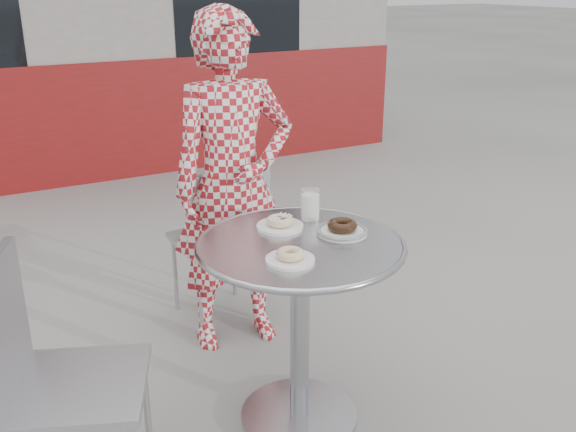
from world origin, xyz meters
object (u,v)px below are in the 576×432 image
chair_far (219,271)px  milk_cup (310,205)px  bistro_table (300,289)px  plate_checker (342,229)px  seated_person (233,185)px  plate_near (290,257)px  plate_far (280,223)px

chair_far → milk_cup: bearing=95.9°
bistro_table → plate_checker: (0.18, 0.00, 0.20)m
plate_checker → milk_cup: milk_cup is taller
plate_checker → seated_person: bearing=100.6°
plate_near → plate_checker: plate_checker is taller
bistro_table → milk_cup: milk_cup is taller
plate_far → plate_checker: plate_checker is taller
bistro_table → seated_person: bearing=86.2°
plate_checker → bistro_table: bearing=-179.8°
seated_person → plate_checker: bearing=-73.7°
bistro_table → milk_cup: bearing=51.5°
seated_person → milk_cup: seated_person is taller
chair_far → seated_person: 0.56m
plate_far → bistro_table: bearing=-89.9°
bistro_table → plate_near: (-0.11, -0.13, 0.20)m
seated_person → milk_cup: 0.53m
plate_far → plate_checker: (0.18, -0.16, -0.00)m
chair_far → plate_checker: (0.13, -0.91, 0.53)m
seated_person → plate_far: seated_person is taller
bistro_table → plate_far: bearing=90.1°
chair_far → plate_near: size_ratio=5.01×
bistro_table → plate_near: 0.26m
plate_near → milk_cup: milk_cup is taller
plate_checker → milk_cup: (-0.03, 0.18, 0.04)m
chair_far → milk_cup: 0.93m
seated_person → plate_near: bearing=-95.1°
seated_person → plate_near: size_ratio=9.36×
plate_near → plate_far: bearing=68.8°
bistro_table → seated_person: size_ratio=0.50×
plate_checker → milk_cup: 0.19m
milk_cup → bistro_table: bearing=-128.5°
chair_far → milk_cup: size_ratio=6.87×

